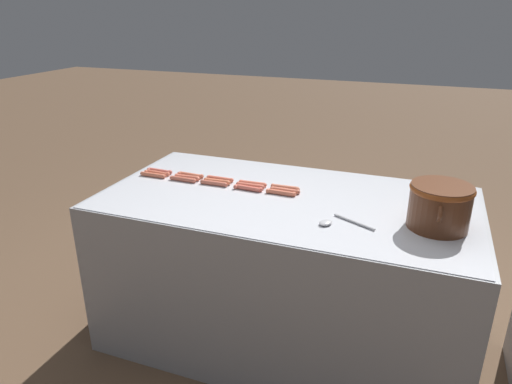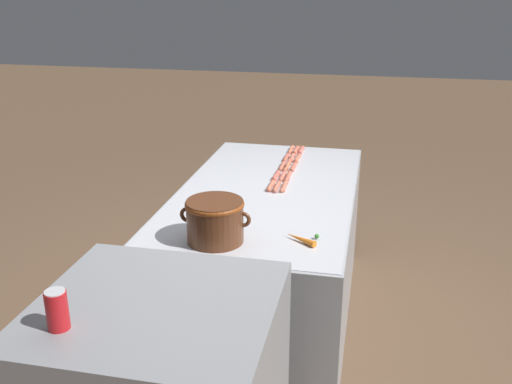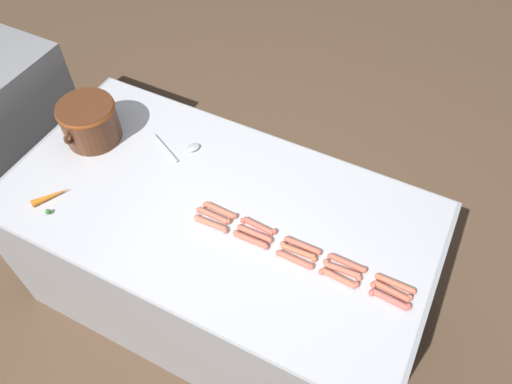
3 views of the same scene
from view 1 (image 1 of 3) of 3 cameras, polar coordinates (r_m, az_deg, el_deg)
The scene contains 20 objects.
ground_plane at distance 2.85m, azimuth 3.28°, elevation -16.96°, with size 20.00×20.00×0.00m, color brown.
griddle_counter at distance 2.60m, azimuth 3.49°, elevation -9.48°, with size 1.01×1.91×0.87m.
hot_dog_0 at distance 2.80m, azimuth -11.75°, elevation 2.54°, with size 0.03×0.16×0.02m.
hot_dog_1 at distance 2.70m, azimuth -8.05°, elevation 2.08°, with size 0.03×0.16×0.02m.
hot_dog_2 at distance 2.62m, azimuth -4.44°, elevation 1.62°, with size 0.03×0.17×0.02m.
hot_dog_3 at distance 2.55m, azimuth -0.42°, elevation 1.05°, with size 0.03×0.17×0.02m.
hot_dog_4 at distance 2.49m, azimuth 3.59°, elevation 0.55°, with size 0.03×0.17×0.02m.
hot_dog_5 at distance 2.77m, azimuth -12.05°, elevation 2.29°, with size 0.04×0.16×0.02m.
hot_dog_6 at distance 2.67m, azimuth -8.44°, elevation 1.81°, with size 0.03×0.16×0.02m.
hot_dog_7 at distance 2.59m, azimuth -4.79°, elevation 1.32°, with size 0.03×0.17×0.02m.
hot_dog_8 at distance 2.52m, azimuth -0.72°, elevation 0.80°, with size 0.03×0.17×0.02m.
hot_dog_9 at distance 2.46m, azimuth 3.57°, elevation 0.19°, with size 0.03×0.17×0.02m.
hot_dog_10 at distance 2.74m, azimuth -12.54°, elevation 2.06°, with size 0.03×0.17×0.02m.
hot_dog_11 at distance 2.64m, azimuth -8.95°, elevation 1.55°, with size 0.03×0.17×0.02m.
hot_dog_12 at distance 2.56m, azimuth -5.20°, elevation 1.08°, with size 0.03×0.17×0.02m.
hot_dog_13 at distance 2.48m, azimuth -1.00°, elevation 0.47°, with size 0.03×0.16×0.02m.
hot_dog_14 at distance 2.42m, azimuth 3.06°, elevation -0.08°, with size 0.03×0.17×0.02m.
bean_pot at distance 2.18m, azimuth 21.62°, elevation -1.37°, with size 0.34×0.27×0.20m.
serving_spoon at distance 2.13m, azimuth 9.68°, elevation -3.71°, with size 0.16×0.26×0.02m.
carrot at distance 2.58m, azimuth 19.79°, elevation 0.09°, with size 0.16×0.12×0.03m.
Camera 1 is at (2.13, 0.63, 1.79)m, focal length 32.63 mm.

